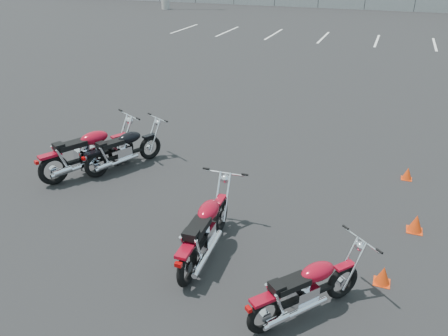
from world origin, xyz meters
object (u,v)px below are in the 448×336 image
(motorcycle_front_red, at_px, (87,152))
(motorcycle_third_red, at_px, (205,230))
(motorcycle_rear_red, at_px, (306,289))
(motorcycle_second_black, at_px, (124,149))

(motorcycle_front_red, bearing_deg, motorcycle_third_red, -26.53)
(motorcycle_third_red, relative_size, motorcycle_rear_red, 1.27)
(motorcycle_second_black, bearing_deg, motorcycle_third_red, -37.61)
(motorcycle_third_red, xyz_separation_m, motorcycle_rear_red, (1.79, -0.72, -0.05))
(motorcycle_third_red, height_order, motorcycle_rear_red, motorcycle_third_red)
(motorcycle_second_black, distance_m, motorcycle_rear_red, 5.69)
(motorcycle_second_black, xyz_separation_m, motorcycle_rear_red, (4.81, -3.05, -0.03))
(motorcycle_front_red, xyz_separation_m, motorcycle_rear_red, (5.40, -2.53, -0.09))
(motorcycle_front_red, distance_m, motorcycle_third_red, 4.04)
(motorcycle_third_red, bearing_deg, motorcycle_rear_red, -22.05)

